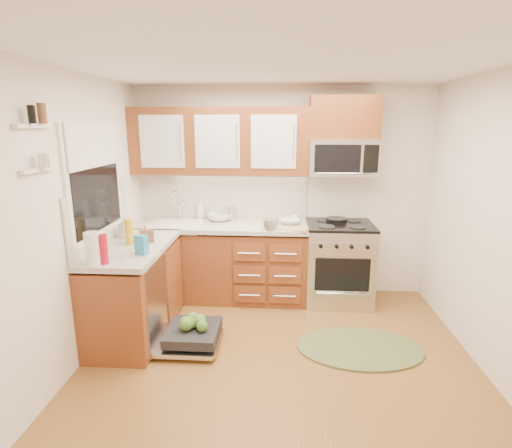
# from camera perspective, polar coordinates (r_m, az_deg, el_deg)

# --- Properties ---
(floor) EXTENTS (3.50, 3.50, 0.00)m
(floor) POSITION_cam_1_polar(r_m,az_deg,el_deg) (3.70, 3.32, -19.79)
(floor) COLOR brown
(floor) RESTS_ON ground
(ceiling) EXTENTS (3.50, 3.50, 0.00)m
(ceiling) POSITION_cam_1_polar(r_m,az_deg,el_deg) (3.11, 4.02, 22.13)
(ceiling) COLOR white
(ceiling) RESTS_ON ground
(wall_back) EXTENTS (3.50, 0.04, 2.50)m
(wall_back) POSITION_cam_1_polar(r_m,az_deg,el_deg) (4.90, 3.71, 4.46)
(wall_back) COLOR silver
(wall_back) RESTS_ON ground
(wall_front) EXTENTS (3.50, 0.04, 2.50)m
(wall_front) POSITION_cam_1_polar(r_m,az_deg,el_deg) (1.56, 3.39, -17.29)
(wall_front) COLOR silver
(wall_front) RESTS_ON ground
(wall_left) EXTENTS (0.04, 3.50, 2.50)m
(wall_left) POSITION_cam_1_polar(r_m,az_deg,el_deg) (3.63, -25.16, -0.21)
(wall_left) COLOR silver
(wall_left) RESTS_ON ground
(wall_right) EXTENTS (0.04, 3.50, 2.50)m
(wall_right) POSITION_cam_1_polar(r_m,az_deg,el_deg) (3.63, 32.43, -1.08)
(wall_right) COLOR silver
(wall_right) RESTS_ON ground
(base_cabinet_back) EXTENTS (2.05, 0.60, 0.85)m
(base_cabinet_back) POSITION_cam_1_polar(r_m,az_deg,el_deg) (4.87, -5.05, -5.67)
(base_cabinet_back) COLOR #5E2A15
(base_cabinet_back) RESTS_ON ground
(base_cabinet_left) EXTENTS (0.60, 1.25, 0.85)m
(base_cabinet_left) POSITION_cam_1_polar(r_m,az_deg,el_deg) (4.21, -16.93, -9.45)
(base_cabinet_left) COLOR #5E2A15
(base_cabinet_left) RESTS_ON ground
(countertop_back) EXTENTS (2.07, 0.64, 0.05)m
(countertop_back) POSITION_cam_1_polar(r_m,az_deg,el_deg) (4.72, -5.19, -0.27)
(countertop_back) COLOR beige
(countertop_back) RESTS_ON base_cabinet_back
(countertop_left) EXTENTS (0.64, 1.27, 0.05)m
(countertop_left) POSITION_cam_1_polar(r_m,az_deg,el_deg) (4.05, -17.27, -3.28)
(countertop_left) COLOR beige
(countertop_left) RESTS_ON base_cabinet_left
(backsplash_back) EXTENTS (2.05, 0.02, 0.57)m
(backsplash_back) POSITION_cam_1_polar(r_m,az_deg,el_deg) (4.94, -4.75, 4.06)
(backsplash_back) COLOR beige
(backsplash_back) RESTS_ON ground
(backsplash_left) EXTENTS (0.02, 1.25, 0.57)m
(backsplash_left) POSITION_cam_1_polar(r_m,az_deg,el_deg) (4.09, -21.45, 1.04)
(backsplash_left) COLOR beige
(backsplash_left) RESTS_ON ground
(upper_cabinets) EXTENTS (2.05, 0.35, 0.75)m
(upper_cabinets) POSITION_cam_1_polar(r_m,az_deg,el_deg) (4.71, -5.20, 11.70)
(upper_cabinets) COLOR #5E2A15
(upper_cabinets) RESTS_ON ground
(cabinet_over_mw) EXTENTS (0.76, 0.35, 0.47)m
(cabinet_over_mw) POSITION_cam_1_polar(r_m,az_deg,el_deg) (4.71, 12.47, 14.61)
(cabinet_over_mw) COLOR #5E2A15
(cabinet_over_mw) RESTS_ON ground
(range) EXTENTS (0.76, 0.64, 0.95)m
(range) POSITION_cam_1_polar(r_m,az_deg,el_deg) (4.83, 11.69, -5.46)
(range) COLOR silver
(range) RESTS_ON ground
(microwave) EXTENTS (0.76, 0.38, 0.40)m
(microwave) POSITION_cam_1_polar(r_m,az_deg,el_deg) (4.69, 12.24, 9.30)
(microwave) COLOR silver
(microwave) RESTS_ON ground
(sink) EXTENTS (0.62, 0.50, 0.26)m
(sink) POSITION_cam_1_polar(r_m,az_deg,el_deg) (4.84, -11.36, -1.37)
(sink) COLOR white
(sink) RESTS_ON ground
(dishwasher) EXTENTS (0.70, 0.60, 0.20)m
(dishwasher) POSITION_cam_1_polar(r_m,az_deg,el_deg) (4.00, -9.51, -15.54)
(dishwasher) COLOR silver
(dishwasher) RESTS_ON ground
(window) EXTENTS (0.03, 1.05, 1.05)m
(window) POSITION_cam_1_polar(r_m,az_deg,el_deg) (4.01, -22.03, 5.70)
(window) COLOR white
(window) RESTS_ON ground
(window_blind) EXTENTS (0.02, 0.96, 0.40)m
(window_blind) POSITION_cam_1_polar(r_m,az_deg,el_deg) (3.97, -22.14, 10.42)
(window_blind) COLOR white
(window_blind) RESTS_ON ground
(shelf_upper) EXTENTS (0.04, 0.40, 0.03)m
(shelf_upper) POSITION_cam_1_polar(r_m,az_deg,el_deg) (3.23, -29.17, 12.14)
(shelf_upper) COLOR white
(shelf_upper) RESTS_ON ground
(shelf_lower) EXTENTS (0.04, 0.40, 0.03)m
(shelf_lower) POSITION_cam_1_polar(r_m,az_deg,el_deg) (3.24, -28.54, 6.86)
(shelf_lower) COLOR white
(shelf_lower) RESTS_ON ground
(rug) EXTENTS (1.39, 1.16, 0.02)m
(rug) POSITION_cam_1_polar(r_m,az_deg,el_deg) (4.06, 14.61, -16.76)
(rug) COLOR #646C3D
(rug) RESTS_ON ground
(skillet) EXTENTS (0.25, 0.25, 0.05)m
(skillet) POSITION_cam_1_polar(r_m,az_deg,el_deg) (4.77, 11.41, 0.56)
(skillet) COLOR black
(skillet) RESTS_ON range
(stock_pot) EXTENTS (0.24, 0.24, 0.12)m
(stock_pot) POSITION_cam_1_polar(r_m,az_deg,el_deg) (4.43, 2.06, -0.06)
(stock_pot) COLOR silver
(stock_pot) RESTS_ON countertop_back
(cutting_board) EXTENTS (0.30, 0.25, 0.02)m
(cutting_board) POSITION_cam_1_polar(r_m,az_deg,el_deg) (4.45, 5.95, -0.73)
(cutting_board) COLOR tan
(cutting_board) RESTS_ON countertop_back
(canister) EXTENTS (0.13, 0.13, 0.17)m
(canister) POSITION_cam_1_polar(r_m,az_deg,el_deg) (4.88, -3.66, 1.58)
(canister) COLOR silver
(canister) RESTS_ON countertop_back
(paper_towel_roll) EXTENTS (0.13, 0.13, 0.28)m
(paper_towel_roll) POSITION_cam_1_polar(r_m,az_deg,el_deg) (3.57, -22.30, -3.25)
(paper_towel_roll) COLOR white
(paper_towel_roll) RESTS_ON countertop_left
(mustard_bottle) EXTENTS (0.09, 0.09, 0.25)m
(mustard_bottle) POSITION_cam_1_polar(r_m,az_deg,el_deg) (4.07, -17.67, -1.06)
(mustard_bottle) COLOR gold
(mustard_bottle) RESTS_ON countertop_left
(red_bottle) EXTENTS (0.08, 0.08, 0.25)m
(red_bottle) POSITION_cam_1_polar(r_m,az_deg,el_deg) (3.56, -20.92, -3.38)
(red_bottle) COLOR #B10E23
(red_bottle) RESTS_ON countertop_left
(wooden_box) EXTENTS (0.16, 0.14, 0.13)m
(wooden_box) POSITION_cam_1_polar(r_m,az_deg,el_deg) (4.09, -15.32, -1.66)
(wooden_box) COLOR brown
(wooden_box) RESTS_ON countertop_left
(blue_carton) EXTENTS (0.13, 0.10, 0.18)m
(blue_carton) POSITION_cam_1_polar(r_m,az_deg,el_deg) (3.72, -16.05, -2.87)
(blue_carton) COLOR #2A89C7
(blue_carton) RESTS_ON countertop_left
(bowl_a) EXTENTS (0.27, 0.27, 0.06)m
(bowl_a) POSITION_cam_1_polar(r_m,az_deg,el_deg) (4.70, 4.84, 0.36)
(bowl_a) COLOR #999999
(bowl_a) RESTS_ON countertop_back
(bowl_b) EXTENTS (0.36, 0.36, 0.09)m
(bowl_b) POSITION_cam_1_polar(r_m,az_deg,el_deg) (4.86, -5.21, 1.02)
(bowl_b) COLOR #999999
(bowl_b) RESTS_ON countertop_back
(cup) EXTENTS (0.15, 0.15, 0.09)m
(cup) POSITION_cam_1_polar(r_m,az_deg,el_deg) (4.84, 5.58, 0.91)
(cup) COLOR #999999
(cup) RESTS_ON countertop_back
(soap_bottle_a) EXTENTS (0.13, 0.13, 0.26)m
(soap_bottle_a) POSITION_cam_1_polar(r_m,az_deg,el_deg) (4.97, -7.95, 2.21)
(soap_bottle_a) COLOR #999999
(soap_bottle_a) RESTS_ON countertop_back
(soap_bottle_b) EXTENTS (0.13, 0.13, 0.22)m
(soap_bottle_b) POSITION_cam_1_polar(r_m,az_deg,el_deg) (4.33, -18.33, -0.43)
(soap_bottle_b) COLOR #999999
(soap_bottle_b) RESTS_ON countertop_left
(soap_bottle_c) EXTENTS (0.16, 0.16, 0.16)m
(soap_bottle_c) POSITION_cam_1_polar(r_m,az_deg,el_deg) (4.18, -15.45, -1.10)
(soap_bottle_c) COLOR #999999
(soap_bottle_c) RESTS_ON countertop_left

